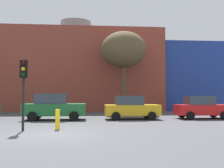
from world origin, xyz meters
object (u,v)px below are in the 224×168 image
object	(u,v)px
parked_car_2	(54,107)
bare_tree_0	(124,50)
traffic_light_island	(23,79)
bollard_yellow_0	(58,119)
parked_car_4	(201,107)
parked_car_3	(131,108)

from	to	relation	value
parked_car_2	bare_tree_0	distance (m)	10.54
parked_car_2	traffic_light_island	bearing A→B (deg)	-97.46
traffic_light_island	parked_car_2	bearing A→B (deg)	168.94
bare_tree_0	bollard_yellow_0	xyz separation A→B (m)	(-5.12, -12.16, -5.82)
parked_car_4	traffic_light_island	distance (m)	13.36
parked_car_4	traffic_light_island	world-z (taller)	traffic_light_island
parked_car_4	bare_tree_0	xyz separation A→B (m)	(-5.08, 6.77, 5.48)
bare_tree_0	bollard_yellow_0	bearing A→B (deg)	-112.84
parked_car_3	traffic_light_island	bearing A→B (deg)	-137.56
parked_car_2	bare_tree_0	xyz separation A→B (m)	(6.01, 6.77, 5.40)
parked_car_3	parked_car_4	xyz separation A→B (m)	(5.42, 0.00, -0.01)
parked_car_3	bollard_yellow_0	xyz separation A→B (m)	(-4.78, -5.39, -0.34)
parked_car_2	parked_car_4	xyz separation A→B (m)	(11.09, -0.00, -0.09)
parked_car_2	traffic_light_island	xyz separation A→B (m)	(-0.77, -5.89, 1.68)
parked_car_3	bollard_yellow_0	distance (m)	7.21
parked_car_2	parked_car_3	world-z (taller)	parked_car_2
parked_car_2	parked_car_4	bearing A→B (deg)	-0.00
traffic_light_island	bollard_yellow_0	bearing A→B (deg)	103.21
parked_car_3	bare_tree_0	xyz separation A→B (m)	(0.34, 6.77, 5.48)
traffic_light_island	bare_tree_0	world-z (taller)	bare_tree_0
traffic_light_island	bollard_yellow_0	size ratio (longest dim) A/B	3.40
traffic_light_island	parked_car_4	bearing A→B (deg)	112.80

